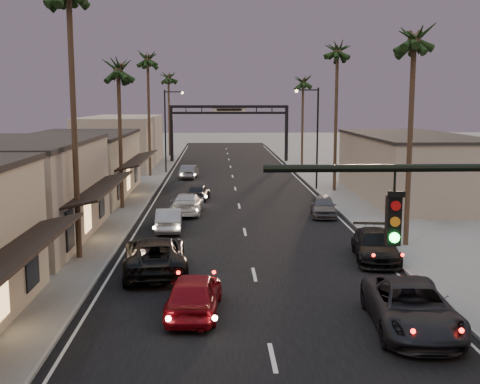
{
  "coord_description": "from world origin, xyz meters",
  "views": [
    {
      "loc": [
        -1.72,
        -7.59,
        7.92
      ],
      "look_at": [
        -0.3,
        27.77,
        2.5
      ],
      "focal_mm": 45.0,
      "sensor_mm": 36.0,
      "label": 1
    }
  ],
  "objects": [
    {
      "name": "ground",
      "position": [
        0.0,
        40.0,
        0.0
      ],
      "size": [
        200.0,
        200.0,
        0.0
      ],
      "primitive_type": "plane",
      "color": "slate",
      "rests_on": "ground"
    },
    {
      "name": "road",
      "position": [
        0.0,
        45.0,
        0.0
      ],
      "size": [
        14.0,
        120.0,
        0.02
      ],
      "primitive_type": "cube",
      "color": "black",
      "rests_on": "ground"
    },
    {
      "name": "sidewalk_left",
      "position": [
        -9.5,
        52.0,
        0.06
      ],
      "size": [
        5.0,
        92.0,
        0.12
      ],
      "primitive_type": "cube",
      "color": "slate",
      "rests_on": "ground"
    },
    {
      "name": "sidewalk_right",
      "position": [
        9.5,
        52.0,
        0.06
      ],
      "size": [
        5.0,
        92.0,
        0.12
      ],
      "primitive_type": "cube",
      "color": "slate",
      "rests_on": "ground"
    },
    {
      "name": "storefront_mid",
      "position": [
        -13.0,
        26.0,
        2.75
      ],
      "size": [
        8.0,
        14.0,
        5.5
      ],
      "primitive_type": "cube",
      "color": "gray",
      "rests_on": "ground"
    },
    {
      "name": "storefront_far",
      "position": [
        -13.0,
        42.0,
        2.5
      ],
      "size": [
        8.0,
        16.0,
        5.0
      ],
      "primitive_type": "cube",
      "color": "tan",
      "rests_on": "ground"
    },
    {
      "name": "storefront_dist",
      "position": [
        -13.0,
        65.0,
        3.0
      ],
      "size": [
        8.0,
        20.0,
        6.0
      ],
      "primitive_type": "cube",
      "color": "gray",
      "rests_on": "ground"
    },
    {
      "name": "building_right",
      "position": [
        14.0,
        40.0,
        2.5
      ],
      "size": [
        8.0,
        18.0,
        5.0
      ],
      "primitive_type": "cube",
      "color": "gray",
      "rests_on": "ground"
    },
    {
      "name": "arch",
      "position": [
        0.0,
        70.0,
        5.53
      ],
      "size": [
        15.2,
        0.4,
        7.27
      ],
      "color": "black",
      "rests_on": "ground"
    },
    {
      "name": "streetlight_right",
      "position": [
        6.92,
        45.0,
        5.33
      ],
      "size": [
        2.13,
        0.3,
        9.0
      ],
      "color": "black",
      "rests_on": "ground"
    },
    {
      "name": "streetlight_left",
      "position": [
        -6.92,
        58.0,
        5.33
      ],
      "size": [
        2.13,
        0.3,
        9.0
      ],
      "color": "black",
      "rests_on": "ground"
    },
    {
      "name": "palm_lc",
      "position": [
        -8.6,
        36.0,
        10.47
      ],
      "size": [
        3.2,
        3.2,
        12.2
      ],
      "color": "#38281C",
      "rests_on": "ground"
    },
    {
      "name": "palm_ld",
      "position": [
        -8.6,
        55.0,
        12.42
      ],
      "size": [
        3.2,
        3.2,
        14.2
      ],
      "color": "#38281C",
      "rests_on": "ground"
    },
    {
      "name": "palm_ra",
      "position": [
        8.6,
        24.0,
        11.44
      ],
      "size": [
        3.2,
        3.2,
        13.2
      ],
      "color": "#38281C",
      "rests_on": "ground"
    },
    {
      "name": "palm_rb",
      "position": [
        8.6,
        44.0,
        12.42
      ],
      "size": [
        3.2,
        3.2,
        14.2
      ],
      "color": "#38281C",
      "rests_on": "ground"
    },
    {
      "name": "palm_rc",
      "position": [
        8.6,
        64.0,
        10.47
      ],
      "size": [
        3.2,
        3.2,
        12.2
      ],
      "color": "#38281C",
      "rests_on": "ground"
    },
    {
      "name": "palm_far",
      "position": [
        -8.3,
        78.0,
        11.44
      ],
      "size": [
        3.2,
        3.2,
        13.2
      ],
      "color": "#38281C",
      "rests_on": "ground"
    },
    {
      "name": "oncoming_red",
      "position": [
        -2.57,
        13.97,
        0.8
      ],
      "size": [
        2.23,
        4.82,
        1.6
      ],
      "primitive_type": "imported",
      "rotation": [
        0.0,
        0.0,
        3.07
      ],
      "color": "maroon",
      "rests_on": "ground"
    },
    {
      "name": "oncoming_pickup",
      "position": [
        -4.56,
        19.47,
        0.84
      ],
      "size": [
        3.43,
        6.34,
        1.69
      ],
      "primitive_type": "imported",
      "rotation": [
        0.0,
        0.0,
        3.25
      ],
      "color": "black",
      "rests_on": "ground"
    },
    {
      "name": "oncoming_silver",
      "position": [
        -4.61,
        28.54,
        0.71
      ],
      "size": [
        1.69,
        4.38,
        1.42
      ],
      "primitive_type": "imported",
      "rotation": [
        0.0,
        0.0,
        3.19
      ],
      "color": "#96969B",
      "rests_on": "ground"
    },
    {
      "name": "oncoming_white",
      "position": [
        -3.75,
        34.04,
        0.73
      ],
      "size": [
        2.33,
        5.16,
        1.47
      ],
      "primitive_type": "imported",
      "rotation": [
        0.0,
        0.0,
        3.09
      ],
      "color": "#BABABA",
      "rests_on": "ground"
    },
    {
      "name": "oncoming_dgrey",
      "position": [
        -3.15,
        39.86,
        0.67
      ],
      "size": [
        2.0,
        4.07,
        1.34
      ],
      "primitive_type": "imported",
      "rotation": [
        0.0,
        0.0,
        3.03
      ],
      "color": "black",
      "rests_on": "ground"
    },
    {
      "name": "oncoming_grey_far",
      "position": [
        -4.48,
        53.5,
        0.69
      ],
      "size": [
        1.85,
        4.33,
        1.39
      ],
      "primitive_type": "imported",
      "rotation": [
        0.0,
        0.0,
        3.05
      ],
      "color": "#54545A",
      "rests_on": "ground"
    },
    {
      "name": "curbside_near",
      "position": [
        5.03,
        12.14,
        0.82
      ],
      "size": [
        3.17,
        6.1,
        1.64
      ],
      "primitive_type": "imported",
      "rotation": [
        0.0,
        0.0,
        -0.08
      ],
      "color": "black",
      "rests_on": "ground"
    },
    {
      "name": "curbside_black",
      "position": [
        6.2,
        21.31,
        0.74
      ],
      "size": [
        2.71,
        5.32,
        1.48
      ],
      "primitive_type": "imported",
      "rotation": [
        0.0,
        0.0,
        -0.13
      ],
      "color": "black",
      "rests_on": "ground"
    },
    {
      "name": "curbside_grey",
      "position": [
        5.63,
        32.78,
        0.71
      ],
      "size": [
        2.1,
        4.3,
        1.41
      ],
      "primitive_type": "imported",
      "rotation": [
        0.0,
        0.0,
        -0.11
      ],
      "color": "#4C4D51",
      "rests_on": "ground"
    }
  ]
}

